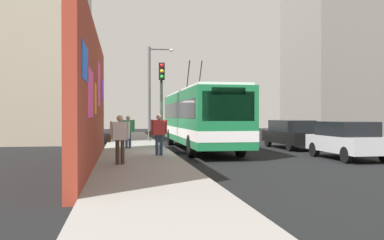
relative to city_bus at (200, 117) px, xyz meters
name	(u,v)px	position (x,y,z in m)	size (l,w,h in m)	color
ground_plane	(171,154)	(-2.25, 1.80, -1.76)	(80.00, 80.00, 0.00)	black
sidewalk_slab	(137,153)	(-2.25, 3.40, -1.69)	(48.00, 3.20, 0.15)	gray
graffiti_wall	(92,99)	(-6.72, 5.15, 0.66)	(13.07, 0.32, 4.84)	maroon
building_far_left	(23,6)	(9.55, 11.00, 7.92)	(10.94, 8.80, 19.37)	#9E937F
building_far_right	(331,63)	(14.29, -15.20, 5.02)	(8.88, 6.55, 13.57)	gray
city_bus	(200,117)	(0.00, 0.00, 0.00)	(12.15, 2.51, 4.94)	#19723F
parked_car_silver	(347,139)	(-5.74, -5.20, -0.93)	(4.06, 1.87, 1.58)	#B7B7BC
parked_car_black	(291,134)	(0.04, -5.20, -0.93)	(4.87, 1.78, 1.58)	black
pedestrian_midblock	(128,129)	(-0.08, 3.78, -0.63)	(0.23, 0.75, 1.68)	#2D3F59
pedestrian_near_wall	(120,135)	(-7.30, 4.19, -0.62)	(0.23, 0.75, 1.69)	#3F3326
pedestrian_at_curb	(159,131)	(-4.19, 2.56, -0.59)	(0.23, 0.76, 1.73)	#2D3F59
traffic_light	(162,91)	(-1.17, 2.15, 1.29)	(0.49, 0.28, 4.32)	#2D382D
street_lamp	(152,87)	(6.36, 2.05, 2.04)	(0.44, 1.74, 6.34)	#4C4C51
curbside_puddle	(182,153)	(-1.66, 1.20, -1.76)	(1.92, 1.92, 0.00)	black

